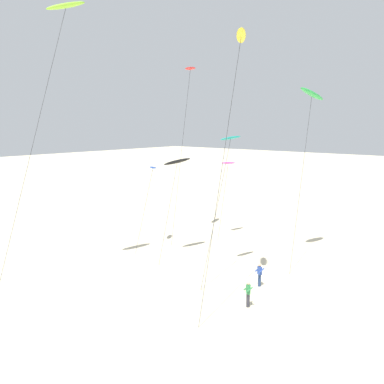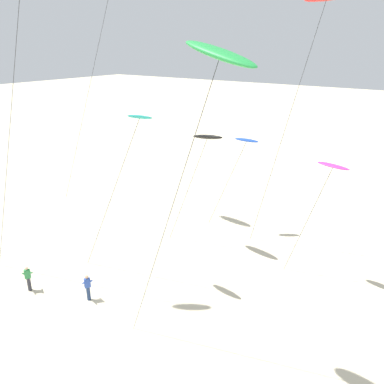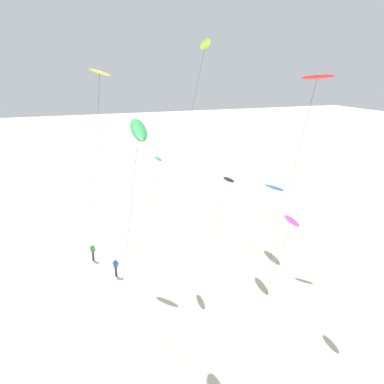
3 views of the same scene
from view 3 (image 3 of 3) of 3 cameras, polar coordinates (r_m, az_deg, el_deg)
The scene contains 11 objects.
ground_plane at distance 33.69m, azimuth -13.13°, elevation -14.14°, with size 260.00×260.00×0.00m, color beige.
kite_green at distance 23.78m, azimuth -7.68°, elevation 8.72°, with size 6.15×1.48×14.55m.
kite_magenta at distance 27.61m, azimuth 13.99°, elevation -4.19°, with size 3.23×0.84×7.69m.
kite_blue at distance 35.16m, azimuth 11.63°, elevation 0.47°, with size 3.81×1.38×7.70m.
kite_black at distance 33.86m, azimuth 5.23°, elevation 1.72°, with size 4.41×1.29×8.71m.
kite_red at distance 29.47m, azimuth 17.35°, elevation 14.93°, with size 4.98×1.51×17.04m.
kite_teal at distance 31.89m, azimuth -4.95°, elevation 4.51°, with size 5.77×1.38×10.72m.
kite_yellow at distance 34.30m, azimuth -13.09°, elevation 15.88°, with size 6.69×2.02×17.43m.
kite_lime at distance 42.06m, azimuth 1.88°, elevation 20.19°, with size 8.85×2.10×20.18m.
kite_flyer_nearest at distance 38.78m, azimuth -13.99°, elevation -8.30°, with size 0.72×0.73×1.67m.
kite_flyer_middle at distance 35.64m, azimuth -10.85°, elevation -10.48°, with size 0.68×0.69×1.67m.
Camera 3 is at (28.72, -2.87, 17.37)m, focal length 37.30 mm.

